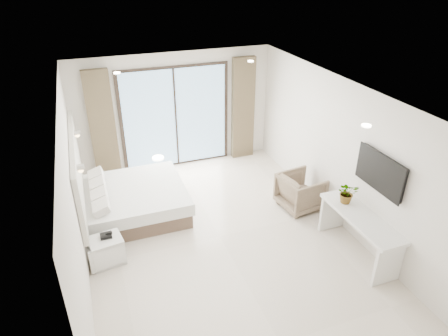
# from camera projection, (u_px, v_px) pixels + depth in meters

# --- Properties ---
(ground) EXTENTS (6.20, 6.20, 0.00)m
(ground) POSITION_uv_depth(u_px,v_px,m) (220.00, 236.00, 7.28)
(ground) COLOR beige
(ground) RESTS_ON ground
(room_shell) EXTENTS (4.62, 6.22, 2.72)m
(room_shell) POSITION_uv_depth(u_px,v_px,m) (193.00, 141.00, 7.19)
(room_shell) COLOR silver
(room_shell) RESTS_ON ground
(bed) EXTENTS (1.95, 1.85, 0.68)m
(bed) POSITION_uv_depth(u_px,v_px,m) (133.00, 200.00, 7.82)
(bed) COLOR brown
(bed) RESTS_ON ground
(nightstand) EXTENTS (0.58, 0.50, 0.47)m
(nightstand) POSITION_uv_depth(u_px,v_px,m) (107.00, 251.00, 6.57)
(nightstand) COLOR silver
(nightstand) RESTS_ON ground
(phone) EXTENTS (0.19, 0.14, 0.06)m
(phone) POSITION_uv_depth(u_px,v_px,m) (106.00, 236.00, 6.49)
(phone) COLOR black
(phone) RESTS_ON nightstand
(console_desk) EXTENTS (0.52, 1.67, 0.77)m
(console_desk) POSITION_uv_depth(u_px,v_px,m) (360.00, 226.00, 6.62)
(console_desk) COLOR silver
(console_desk) RESTS_ON ground
(plant) EXTENTS (0.45, 0.48, 0.30)m
(plant) POSITION_uv_depth(u_px,v_px,m) (347.00, 195.00, 6.82)
(plant) COLOR #33662D
(plant) RESTS_ON console_desk
(armchair) EXTENTS (0.82, 0.86, 0.79)m
(armchair) POSITION_uv_depth(u_px,v_px,m) (301.00, 190.00, 7.96)
(armchair) COLOR #806E54
(armchair) RESTS_ON ground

